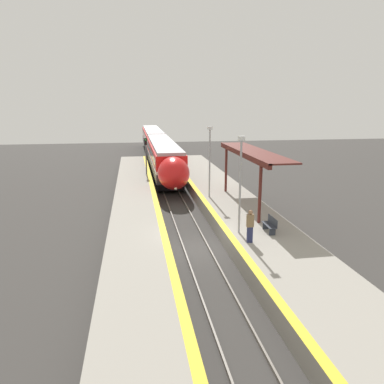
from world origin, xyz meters
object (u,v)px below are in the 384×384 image
Objects in this scene: platform_bench at (270,224)px; railway_signal at (146,156)px; person_waiting at (250,226)px; lamppost_mid at (210,157)px; train at (158,147)px; lamppost_near at (240,179)px.

platform_bench is 0.30× the size of railway_signal.
person_waiting is 10.26m from lamppost_mid.
lamppost_mid is (-0.14, 10.02, 2.20)m from person_waiting.
train is 8.09× the size of lamppost_near.
platform_bench is 9.24m from lamppost_mid.
train is 8.09× the size of lamppost_mid.
lamppost_mid reaches higher than person_waiting.
platform_bench is 20.20m from railway_signal.
railway_signal is at bearing 108.31° from platform_bench.
platform_bench is at bearing -71.69° from railway_signal.
person_waiting reaches higher than platform_bench.
lamppost_near reaches higher than railway_signal.
train reaches higher than platform_bench.
railway_signal is 0.86× the size of lamppost_near.
person_waiting is at bearing -89.18° from lamppost_mid.
person_waiting is 0.33× the size of lamppost_near.
person_waiting is 0.33× the size of lamppost_mid.
lamppost_mid is at bearing -66.65° from railway_signal.
lamppost_mid is (-1.81, 8.65, 2.68)m from platform_bench.
lamppost_near reaches higher than platform_bench.
lamppost_mid reaches higher than platform_bench.
lamppost_mid is (0.00, 8.44, 0.00)m from lamppost_near.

